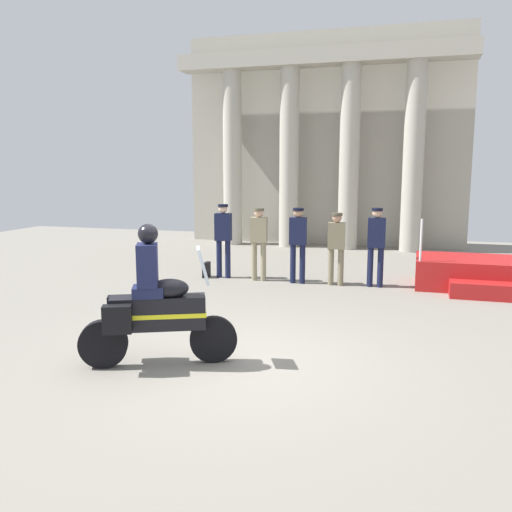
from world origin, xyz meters
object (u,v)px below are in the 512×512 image
at_px(reviewing_stand, 487,275).
at_px(motorcycle_with_rider, 153,307).
at_px(officer_in_row_2, 298,239).
at_px(officer_in_row_4, 376,241).
at_px(officer_in_row_3, 336,243).
at_px(officer_in_row_1, 259,238).
at_px(officer_in_row_0, 223,235).
at_px(briefcase_on_ground, 206,270).

relative_size(reviewing_stand, motorcycle_with_rider, 1.54).
height_order(officer_in_row_2, motorcycle_with_rider, motorcycle_with_rider).
relative_size(officer_in_row_4, motorcycle_with_rider, 0.89).
bearing_deg(motorcycle_with_rider, officer_in_row_4, 42.68).
xyz_separation_m(reviewing_stand, motorcycle_with_rider, (-4.82, -6.25, 0.48)).
height_order(officer_in_row_3, motorcycle_with_rider, motorcycle_with_rider).
distance_m(officer_in_row_1, officer_in_row_4, 2.66).
distance_m(officer_in_row_0, officer_in_row_4, 3.56).
height_order(officer_in_row_0, motorcycle_with_rider, motorcycle_with_rider).
distance_m(officer_in_row_1, briefcase_on_ground, 1.56).
bearing_deg(officer_in_row_2, motorcycle_with_rider, 77.33).
distance_m(officer_in_row_2, officer_in_row_4, 1.73).
bearing_deg(officer_in_row_3, briefcase_on_ground, -5.72).
bearing_deg(officer_in_row_0, reviewing_stand, 179.27).
distance_m(reviewing_stand, motorcycle_with_rider, 7.91).
distance_m(reviewing_stand, officer_in_row_4, 2.51).
xyz_separation_m(officer_in_row_1, officer_in_row_4, (2.66, 0.06, 0.03)).
bearing_deg(officer_in_row_4, officer_in_row_1, -3.95).
relative_size(officer_in_row_0, briefcase_on_ground, 4.89).
relative_size(officer_in_row_2, officer_in_row_3, 1.06).
relative_size(officer_in_row_2, briefcase_on_ground, 4.78).
xyz_separation_m(officer_in_row_2, officer_in_row_4, (1.73, 0.10, 0.02)).
bearing_deg(reviewing_stand, motorcycle_with_rider, -127.67).
xyz_separation_m(officer_in_row_0, officer_in_row_4, (3.56, -0.02, -0.01)).
xyz_separation_m(officer_in_row_4, motorcycle_with_rider, (-2.46, -5.76, -0.24)).
bearing_deg(officer_in_row_1, motorcycle_with_rider, 86.72).
xyz_separation_m(officer_in_row_2, officer_in_row_3, (0.87, 0.03, -0.06)).
bearing_deg(briefcase_on_ground, reviewing_stand, 4.81).
bearing_deg(officer_in_row_1, reviewing_stand, -179.03).
xyz_separation_m(motorcycle_with_rider, briefcase_on_ground, (-1.51, 5.71, -0.61)).
relative_size(officer_in_row_1, officer_in_row_2, 0.99).
distance_m(officer_in_row_0, briefcase_on_ground, 0.96).
bearing_deg(motorcycle_with_rider, officer_in_row_3, 50.08).
bearing_deg(officer_in_row_3, reviewing_stand, -175.38).
bearing_deg(officer_in_row_1, briefcase_on_ground, -5.78).
bearing_deg(officer_in_row_2, officer_in_row_1, -7.93).
bearing_deg(officer_in_row_4, officer_in_row_2, -1.80).
xyz_separation_m(officer_in_row_3, briefcase_on_ground, (-3.12, 0.03, -0.78)).
bearing_deg(officer_in_row_2, officer_in_row_3, 176.76).
relative_size(officer_in_row_1, briefcase_on_ground, 4.71).
bearing_deg(officer_in_row_2, officer_in_row_0, -9.06).
relative_size(reviewing_stand, briefcase_on_ground, 8.35).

